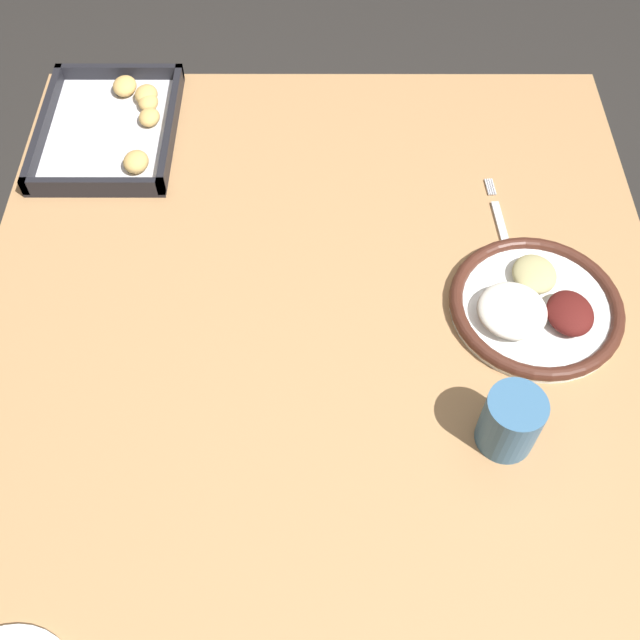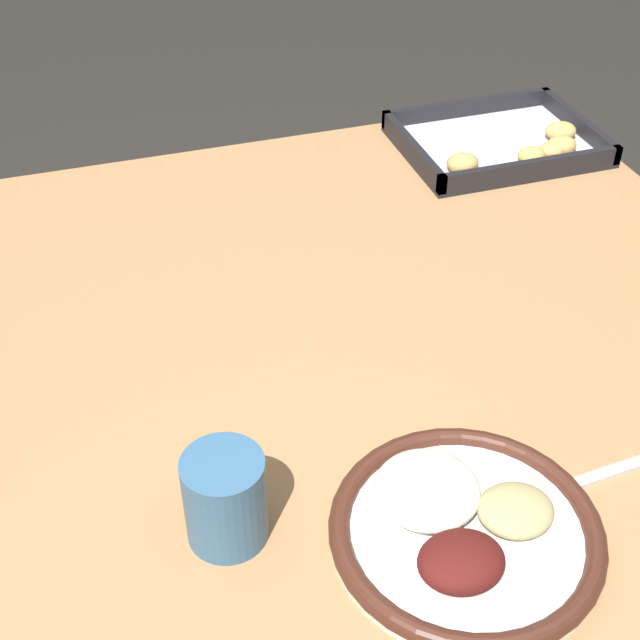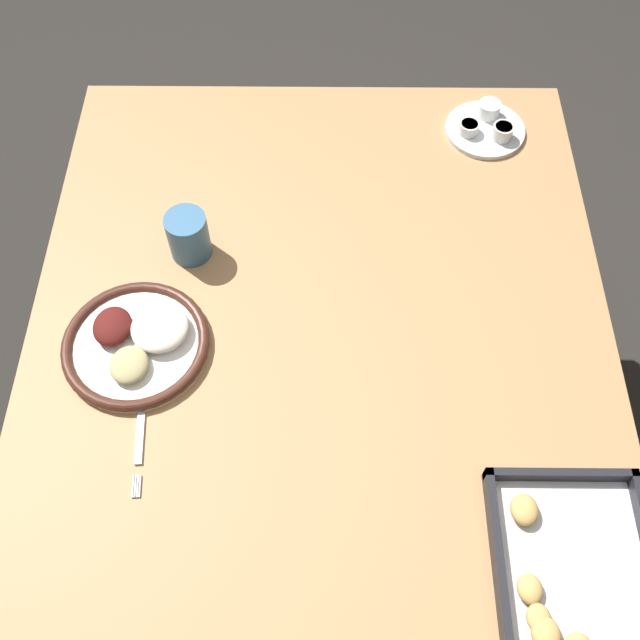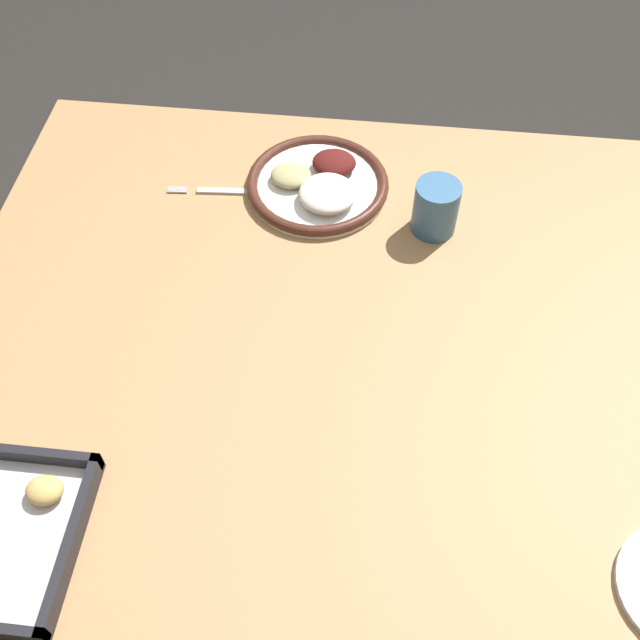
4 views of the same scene
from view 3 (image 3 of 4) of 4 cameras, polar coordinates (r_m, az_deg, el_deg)
The scene contains 7 objects.
ground_plane at distance 1.93m, azimuth 0.00°, elevation -11.06°, with size 8.00×8.00×0.00m, color #282623.
dining_table at distance 1.38m, azimuth 0.01°, elevation -2.02°, with size 1.19×1.01×0.70m.
dinner_plate at distance 1.30m, azimuth -13.75°, elevation -1.65°, with size 0.25×0.25×0.05m.
fork at distance 1.23m, azimuth -13.54°, elevation -8.34°, with size 0.19×0.03×0.00m.
saucer_plate at distance 1.62m, azimuth 12.56°, elevation 14.21°, with size 0.16×0.16×0.04m.
baking_tray at distance 1.18m, azimuth 18.44°, elevation -18.21°, with size 0.30×0.23×0.04m.
drinking_cup at distance 1.37m, azimuth -10.00°, elevation 6.33°, with size 0.07×0.07×0.09m.
Camera 3 is at (0.68, 0.01, 1.81)m, focal length 42.00 mm.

